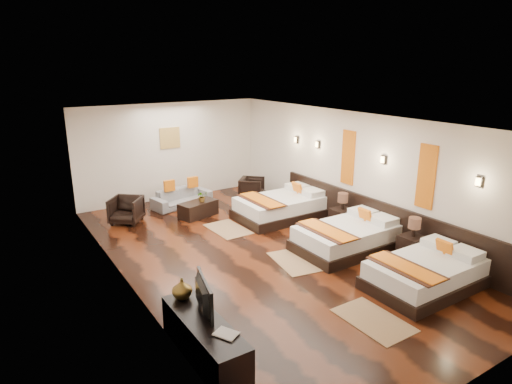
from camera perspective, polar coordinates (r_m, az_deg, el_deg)
floor at (r=9.46m, az=0.42°, el=-7.84°), size 5.50×9.50×0.01m
ceiling at (r=8.69m, az=0.45°, el=9.24°), size 5.50×9.50×0.01m
back_wall at (r=13.11m, az=-11.01°, el=5.17°), size 5.50×0.01×2.80m
left_wall at (r=7.89m, az=-16.58°, el=-2.65°), size 0.01×9.50×2.80m
right_wall at (r=10.68m, az=12.92°, el=2.53°), size 0.01×9.50×2.80m
headboard_panel at (r=10.40m, az=15.55°, el=-3.51°), size 0.08×6.60×0.90m
bed_near at (r=8.55m, az=21.10°, el=-9.74°), size 2.10×1.32×0.80m
bed_mid at (r=9.71m, az=11.75°, el=-5.69°), size 2.20×1.39×0.84m
bed_far at (r=11.44m, az=3.32°, el=-1.90°), size 2.28×1.43×0.87m
nightstand_a at (r=9.57m, az=19.55°, el=-6.47°), size 0.46×0.46×0.91m
nightstand_b at (r=10.84m, az=11.03°, el=-3.12°), size 0.46×0.46×0.90m
jute_mat_near at (r=7.42m, az=14.92°, el=-15.71°), size 0.76×1.20×0.01m
jute_mat_mid at (r=9.09m, az=5.10°, el=-8.92°), size 0.94×1.31×0.01m
jute_mat_far at (r=10.74m, az=-3.65°, el=-4.79°), size 0.78×1.22×0.01m
tv_console at (r=6.36m, az=-6.71°, el=-18.25°), size 0.50×1.80×0.55m
tv at (r=6.28m, az=-7.40°, el=-13.18°), size 0.31×0.85×0.49m
book at (r=5.83m, az=-4.50°, el=-18.36°), size 0.33×0.36×0.03m
figurine at (r=6.69m, az=-9.55°, el=-12.19°), size 0.31×0.31×0.31m
sofa at (r=12.54m, az=-9.56°, el=-0.70°), size 1.78×0.98×0.49m
armchair_left at (r=11.51m, az=-16.42°, el=-2.25°), size 1.02×1.02×0.67m
armchair_right at (r=13.06m, az=-0.54°, el=0.52°), size 0.95×0.95×0.62m
coffee_table at (r=11.64m, az=-7.49°, el=-2.20°), size 1.10×0.75×0.40m
table_plant at (r=11.53m, az=-6.98°, el=-0.54°), size 0.28×0.25×0.30m
orange_panel_a at (r=9.40m, az=21.15°, el=1.86°), size 0.04×0.40×1.30m
orange_panel_b at (r=10.80m, az=11.82°, el=4.39°), size 0.04×0.40×1.30m
sconce_near at (r=8.77m, az=26.87°, el=1.20°), size 0.07×0.12×0.18m
sconce_mid at (r=10.02m, az=16.14°, el=4.04°), size 0.07×0.12×0.18m
sconce_far at (r=11.55m, az=7.96°, el=6.10°), size 0.07×0.12×0.18m
sconce_lounge at (r=12.24m, az=5.22°, el=6.76°), size 0.07×0.12×0.18m
gold_artwork at (r=13.02m, az=-11.07°, el=6.88°), size 0.60×0.04×0.60m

